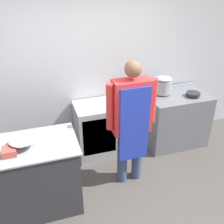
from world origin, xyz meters
name	(u,v)px	position (x,y,z in m)	size (l,w,h in m)	color
ground_plane	(128,216)	(0.00, 0.00, 0.00)	(14.00, 14.00, 0.00)	#4C4742
wall_back	(91,69)	(0.00, 1.73, 1.35)	(8.00, 0.05, 2.70)	silver
prep_counter	(24,178)	(-1.17, 0.54, 0.47)	(1.36, 0.71, 0.94)	#2D2D33
stove	(175,119)	(1.34, 1.31, 0.45)	(1.01, 0.69, 0.92)	slate
fridge_unit	(95,130)	(-0.05, 1.40, 0.44)	(0.61, 0.57, 0.87)	#A8ADB2
person_cook	(131,118)	(0.25, 0.64, 1.02)	(0.67, 0.24, 1.78)	#38476B
mixing_bowl	(24,143)	(-1.09, 0.52, 0.99)	(0.31, 0.31, 0.10)	#9EA0A8
plastic_tub	(9,152)	(-1.24, 0.42, 0.97)	(0.15, 0.15, 0.08)	#B24C3F
stock_pot	(163,85)	(1.11, 1.43, 1.06)	(0.27, 0.27, 0.27)	#9EA0A8
saute_pan	(193,94)	(1.54, 1.19, 0.94)	(0.22, 0.22, 0.05)	#262628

